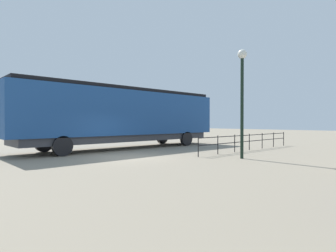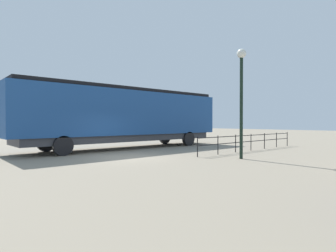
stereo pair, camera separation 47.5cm
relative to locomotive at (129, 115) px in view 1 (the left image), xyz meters
name	(u,v)px [view 1 (the left image)]	position (x,y,z in m)	size (l,w,h in m)	color
ground_plane	(127,157)	(4.15, -3.10, -2.35)	(120.00, 120.00, 0.00)	gray
locomotive	(129,115)	(0.00, 0.00, 0.00)	(3.13, 15.33, 4.19)	navy
lamp_post	(242,85)	(8.59, 0.82, 1.38)	(0.47, 0.47, 5.48)	black
platform_fence	(249,140)	(6.66, 4.87, -1.65)	(0.05, 10.36, 1.08)	black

